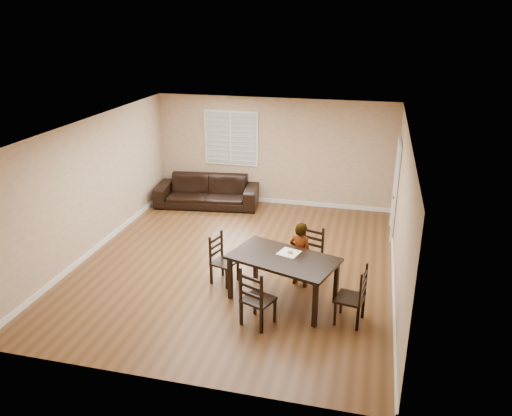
% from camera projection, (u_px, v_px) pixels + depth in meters
% --- Properties ---
extents(ground, '(7.00, 7.00, 0.00)m').
position_uv_depth(ground, '(237.00, 263.00, 9.83)').
color(ground, brown).
rests_on(ground, ground).
extents(room, '(6.04, 7.04, 2.72)m').
position_uv_depth(room, '(240.00, 172.00, 9.33)').
color(room, '#D2B08E').
rests_on(room, ground).
extents(dining_table, '(1.96, 1.47, 0.82)m').
position_uv_depth(dining_table, '(283.00, 262.00, 8.27)').
color(dining_table, black).
rests_on(dining_table, ground).
extents(chair_near, '(0.54, 0.52, 0.96)m').
position_uv_depth(chair_near, '(311.00, 253.00, 9.25)').
color(chair_near, black).
rests_on(chair_near, ground).
extents(chair_far, '(0.58, 0.56, 1.00)m').
position_uv_depth(chair_far, '(254.00, 301.00, 7.65)').
color(chair_far, black).
rests_on(chair_far, ground).
extents(chair_left, '(0.50, 0.51, 0.93)m').
position_uv_depth(chair_left, '(219.00, 260.00, 9.02)').
color(chair_left, black).
rests_on(chair_left, ground).
extents(chair_right, '(0.48, 0.51, 0.98)m').
position_uv_depth(chair_right, '(358.00, 299.00, 7.74)').
color(chair_right, black).
rests_on(chair_right, ground).
extents(child, '(0.51, 0.42, 1.21)m').
position_uv_depth(child, '(300.00, 254.00, 8.82)').
color(child, gray).
rests_on(child, ground).
extents(napkin, '(0.41, 0.41, 0.00)m').
position_uv_depth(napkin, '(289.00, 253.00, 8.39)').
color(napkin, beige).
rests_on(napkin, dining_table).
extents(donut, '(0.10, 0.10, 0.03)m').
position_uv_depth(donut, '(290.00, 252.00, 8.38)').
color(donut, '#AF703E').
rests_on(donut, napkin).
extents(sofa, '(2.68, 1.32, 0.75)m').
position_uv_depth(sofa, '(207.00, 191.00, 12.67)').
color(sofa, black).
rests_on(sofa, ground).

